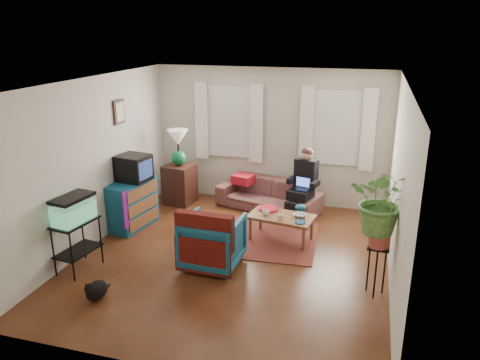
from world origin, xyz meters
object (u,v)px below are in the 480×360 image
(armchair, at_px, (213,239))
(coffee_table, at_px, (281,228))
(sofa, at_px, (269,190))
(plant_stand, at_px, (376,270))
(side_table, at_px, (180,184))
(aquarium_stand, at_px, (78,246))
(dresser, at_px, (132,204))

(armchair, height_order, coffee_table, armchair)
(sofa, height_order, armchair, armchair)
(armchair, bearing_deg, plant_stand, 177.91)
(side_table, height_order, armchair, armchair)
(sofa, relative_size, plant_stand, 2.83)
(sofa, height_order, aquarium_stand, sofa)
(dresser, relative_size, coffee_table, 0.89)
(aquarium_stand, height_order, coffee_table, aquarium_stand)
(aquarium_stand, relative_size, plant_stand, 1.07)
(sofa, relative_size, dresser, 2.13)
(dresser, bearing_deg, side_table, 84.35)
(coffee_table, bearing_deg, aquarium_stand, -136.70)
(armchair, xyz_separation_m, coffee_table, (0.79, 1.08, -0.20))
(aquarium_stand, bearing_deg, plant_stand, 15.14)
(dresser, bearing_deg, armchair, -18.11)
(side_table, bearing_deg, aquarium_stand, -97.00)
(aquarium_stand, xyz_separation_m, coffee_table, (2.58, 1.73, -0.15))
(side_table, height_order, dresser, dresser)
(side_table, bearing_deg, armchair, -56.80)
(dresser, bearing_deg, aquarium_stand, -81.15)
(dresser, relative_size, aquarium_stand, 1.24)
(side_table, distance_m, plant_stand, 4.40)
(sofa, bearing_deg, plant_stand, -35.95)
(armchair, relative_size, plant_stand, 1.19)
(armchair, bearing_deg, side_table, -54.68)
(coffee_table, bearing_deg, armchair, -116.66)
(dresser, relative_size, plant_stand, 1.33)
(sofa, bearing_deg, coffee_table, -52.96)
(dresser, distance_m, plant_stand, 4.19)
(sofa, distance_m, dresser, 2.52)
(armchair, bearing_deg, sofa, -95.27)
(side_table, xyz_separation_m, aquarium_stand, (-0.35, -2.85, -0.02))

